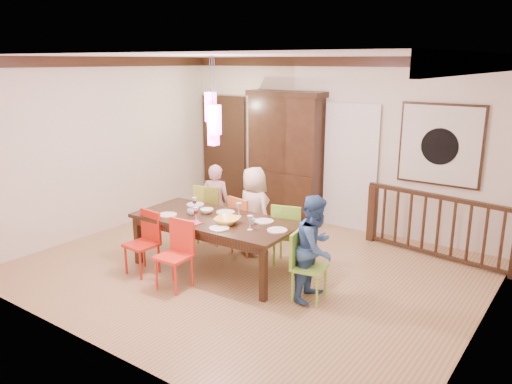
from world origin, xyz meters
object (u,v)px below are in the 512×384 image
Objects in this scene: person_far_left at (216,204)px; person_end_right at (315,248)px; chair_end_right at (310,262)px; china_hutch at (285,156)px; balustrade at (438,225)px; chair_far_left at (212,209)px; person_far_mid at (254,211)px; dining_table at (215,223)px.

person_end_right reaches higher than person_far_left.
person_far_left is 2.35m from person_end_right.
china_hutch reaches higher than chair_end_right.
balustrade is at bearing -25.09° from person_end_right.
person_far_mid is (0.82, 0.00, 0.11)m from chair_far_left.
dining_table is 3.26m from balustrade.
person_far_mid is (-1.44, 0.85, 0.18)m from chair_end_right.
person_end_right is (0.04, 0.07, 0.16)m from chair_end_right.
chair_far_left is 0.75× the size of person_far_left.
chair_end_right is (2.27, -0.85, -0.06)m from chair_far_left.
chair_far_left is at bearing -23.27° from person_far_left.
china_hutch is (-2.01, 2.61, 0.68)m from chair_end_right.
person_far_left is (-3.05, -1.41, 0.14)m from balustrade.
dining_table is 1.51m from chair_end_right.
china_hutch is 2.98m from balustrade.
person_far_left reaches higher than dining_table.
chair_far_left is 0.72× the size of person_far_mid.
person_far_left is at bearing 164.53° from chair_far_left.
dining_table is at bearing -78.88° from china_hutch.
china_hutch reaches higher than person_far_mid.
balustrade is at bearing -31.17° from chair_end_right.
chair_far_left is 0.41× the size of china_hutch.
balustrade is 3.37m from person_far_left.
china_hutch is at bearing -111.90° from chair_far_left.
chair_end_right is 0.18m from person_end_right.
china_hutch is 3.30m from person_end_right.
person_end_right is at bearing -37.32° from chair_end_right.
dining_table is 1.13m from chair_far_left.
chair_far_left is at bearing -98.30° from china_hutch.
china_hutch is at bearing -179.53° from balustrade.
person_far_mid is at bearing 57.86° from person_end_right.
chair_end_right is 2.35m from person_far_left.
balustrade is 1.77× the size of person_end_right.
dining_table is at bearing 78.84° from chair_end_right.
chair_far_left is 1.13× the size of chair_end_right.
chair_end_right is at bearing 165.90° from person_far_mid.
chair_end_right is at bearing -52.36° from china_hutch.
balustrade is 2.71m from person_far_mid.
person_far_left reaches higher than balustrade.
person_far_mid is at bearing 166.65° from chair_far_left.
person_far_left is 0.97× the size of person_far_mid.
china_hutch reaches higher than dining_table.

